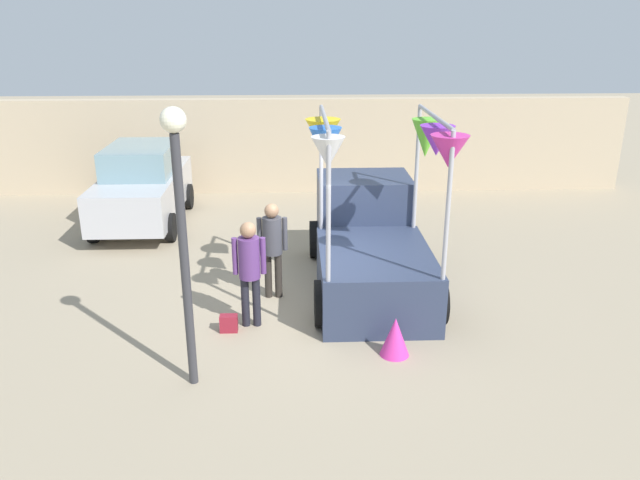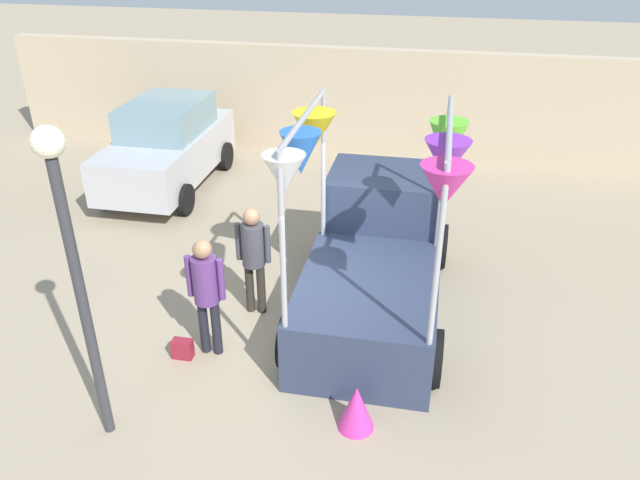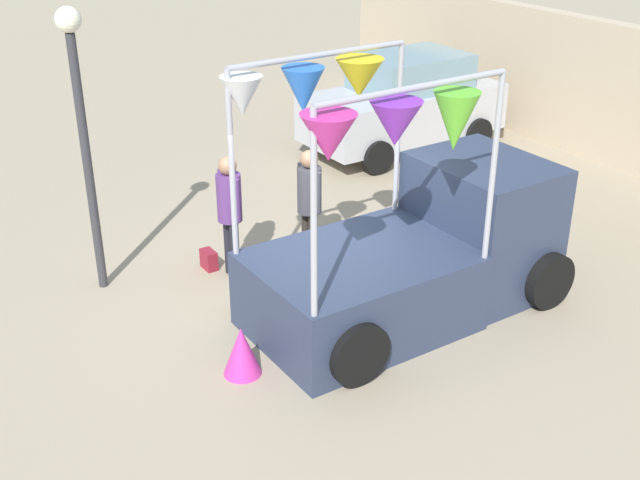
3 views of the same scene
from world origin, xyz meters
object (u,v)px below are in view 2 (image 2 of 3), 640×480
Objects in this scene: parked_car at (168,146)px; vendor_truck at (377,251)px; person_customer at (206,287)px; street_lamp at (71,249)px; folded_kite_bundle_magenta at (356,408)px; person_vendor at (253,251)px; handbag at (183,349)px.

vendor_truck is at bearing -36.73° from parked_car.
parked_car reaches higher than person_customer.
parked_car is at bearing 107.37° from street_lamp.
person_customer is 2.53m from folded_kite_bundle_magenta.
vendor_truck is 1.86m from person_vendor.
person_customer is 2.27m from street_lamp.
handbag is at bearing -150.26° from person_customer.
vendor_truck is at bearing 37.41° from handbag.
folded_kite_bundle_magenta is at bearing -51.61° from parked_car.
parked_car is 6.67× the size of folded_kite_bundle_magenta.
folded_kite_bundle_magenta is at bearing -48.64° from person_vendor.
person_vendor is at bearing -161.62° from vendor_truck.
person_customer is 1.02m from handbag.
handbag is (-2.44, -1.86, -0.78)m from vendor_truck.
vendor_truck is at bearing 18.38° from person_vendor.
handbag is at bearing 76.60° from street_lamp.
folded_kite_bundle_magenta reaches higher than handbag.
person_vendor is at bearing 131.36° from folded_kite_bundle_magenta.
person_vendor reaches higher than folded_kite_bundle_magenta.
vendor_truck is 2.40× the size of person_vendor.
folded_kite_bundle_magenta is at bearing 12.13° from street_lamp.
person_customer is at bearing -141.44° from vendor_truck.
folded_kite_bundle_magenta is (0.10, -2.69, -0.62)m from vendor_truck.
vendor_truck is 3.16m from handbag.
parked_car is (-4.98, 3.71, 0.02)m from vendor_truck.
parked_car is 2.27× the size of person_customer.
person_vendor reaches higher than handbag.
person_customer is at bearing 154.81° from folded_kite_bundle_magenta.
folded_kite_bundle_magenta is (1.85, -2.11, -0.75)m from person_vendor.
handbag is 2.67m from folded_kite_bundle_magenta.
folded_kite_bundle_magenta is at bearing -25.19° from person_customer.
person_customer is at bearing 29.74° from handbag.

